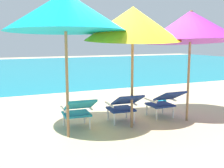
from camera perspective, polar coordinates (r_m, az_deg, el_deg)
name	(u,v)px	position (r m, az deg, el deg)	size (l,w,h in m)	color
ground_plane	(70,91)	(9.76, -8.52, -1.37)	(40.00, 40.00, 0.00)	#CCB78E
ocean_band	(32,68)	(18.27, -15.92, 3.20)	(40.00, 18.00, 0.01)	teal
lounge_chair_left	(78,110)	(5.46, -6.89, -5.23)	(0.60, 0.91, 0.68)	teal
lounge_chair_center	(124,105)	(5.81, 2.42, -4.31)	(0.60, 0.91, 0.68)	navy
lounge_chair_right	(164,101)	(6.31, 10.63, -3.39)	(0.55, 0.88, 0.68)	navy
beach_umbrella_left	(65,12)	(4.94, -9.49, 14.30)	(2.48, 2.50, 2.58)	olive
beach_umbrella_center	(133,24)	(5.44, 4.25, 12.12)	(2.33, 2.36, 2.41)	olive
beach_umbrella_right	(191,26)	(6.12, 15.71, 11.22)	(2.18, 2.22, 2.41)	olive
beach_ball	(162,102)	(7.46, 10.20, -3.70)	(0.24, 0.24, 0.24)	#0A93AD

